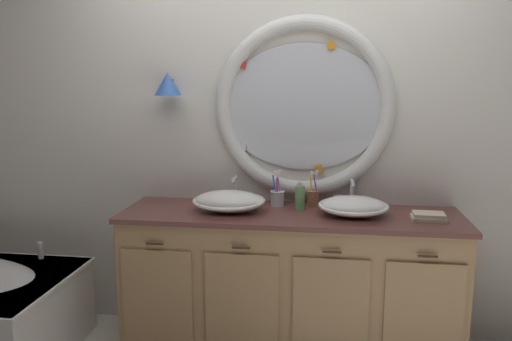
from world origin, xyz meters
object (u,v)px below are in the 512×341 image
Objects in this scene: sink_basin_left at (229,201)px; toothbrush_holder_left at (277,197)px; soap_dispenser at (300,197)px; folded_hand_towel at (429,217)px; toothbrush_holder_right at (313,197)px; sink_basin_right at (353,206)px.

toothbrush_holder_left is at bearing 34.28° from sink_basin_left.
soap_dispenser is 0.95× the size of folded_hand_towel.
folded_hand_towel is (1.13, -0.03, -0.04)m from sink_basin_left.
toothbrush_holder_right reaches higher than folded_hand_towel.
soap_dispenser is 0.73m from folded_hand_towel.
soap_dispenser is at bearing 170.37° from folded_hand_towel.
toothbrush_holder_right is 0.69m from folded_hand_towel.
sink_basin_right is 2.28× the size of soap_dispenser.
folded_hand_towel is at bearing -13.80° from toothbrush_holder_left.
folded_hand_towel is at bearing -9.63° from soap_dispenser.
toothbrush_holder_right reaches higher than soap_dispenser.
toothbrush_holder_right reaches higher than sink_basin_left.
sink_basin_left is 2.45× the size of soap_dispenser.
sink_basin_left reaches higher than sink_basin_right.
sink_basin_left is 0.53m from toothbrush_holder_right.
sink_basin_right is (0.72, 0.00, -0.01)m from sink_basin_left.
soap_dispenser is at bearing 163.19° from sink_basin_right.
toothbrush_holder_left is 1.21× the size of folded_hand_towel.
toothbrush_holder_right is 0.13m from soap_dispenser.
soap_dispenser reaches higher than sink_basin_left.
sink_basin_left is 1.92× the size of toothbrush_holder_right.
sink_basin_left is at bearing 178.55° from folded_hand_towel.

